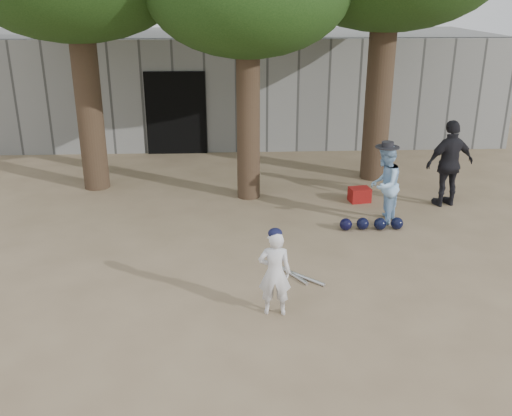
{
  "coord_description": "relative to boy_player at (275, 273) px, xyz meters",
  "views": [
    {
      "loc": [
        0.18,
        -7.4,
        4.16
      ],
      "look_at": [
        0.6,
        1.0,
        0.95
      ],
      "focal_mm": 40.0,
      "sensor_mm": 36.0,
      "label": 1
    }
  ],
  "objects": [
    {
      "name": "ground",
      "position": [
        -0.77,
        0.58,
        -0.61
      ],
      "size": [
        70.0,
        70.0,
        0.0
      ],
      "primitive_type": "plane",
      "color": "#937C5E",
      "rests_on": "ground"
    },
    {
      "name": "bat_pile",
      "position": [
        0.47,
        1.0,
        -0.59
      ],
      "size": [
        0.67,
        0.71,
        0.06
      ],
      "color": "silver",
      "rests_on": "ground"
    },
    {
      "name": "boy_player",
      "position": [
        0.0,
        0.0,
        0.0
      ],
      "size": [
        0.47,
        0.33,
        1.23
      ],
      "primitive_type": "imported",
      "rotation": [
        0.0,
        0.0,
        3.06
      ],
      "color": "white",
      "rests_on": "ground"
    },
    {
      "name": "helmet_row",
      "position": [
        2.04,
        2.84,
        -0.5
      ],
      "size": [
        1.19,
        0.26,
        0.23
      ],
      "color": "black",
      "rests_on": "ground"
    },
    {
      "name": "spectator_blue",
      "position": [
        2.32,
        3.18,
        0.14
      ],
      "size": [
        0.87,
        0.93,
        1.52
      ],
      "primitive_type": "imported",
      "rotation": [
        0.0,
        0.0,
        4.19
      ],
      "color": "#98C2EB",
      "rests_on": "ground"
    },
    {
      "name": "spectator_dark",
      "position": [
        3.88,
        4.06,
        0.28
      ],
      "size": [
        1.11,
        0.66,
        1.78
      ],
      "primitive_type": "imported",
      "rotation": [
        0.0,
        0.0,
        3.37
      ],
      "color": "black",
      "rests_on": "ground"
    },
    {
      "name": "red_bag",
      "position": [
        2.15,
        4.35,
        -0.46
      ],
      "size": [
        0.47,
        0.38,
        0.3
      ],
      "primitive_type": "cube",
      "rotation": [
        0.0,
        0.0,
        0.16
      ],
      "color": "#A11515",
      "rests_on": "ground"
    },
    {
      "name": "back_building",
      "position": [
        -0.77,
        10.91,
        0.89
      ],
      "size": [
        16.0,
        5.24,
        3.0
      ],
      "color": "gray",
      "rests_on": "ground"
    }
  ]
}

